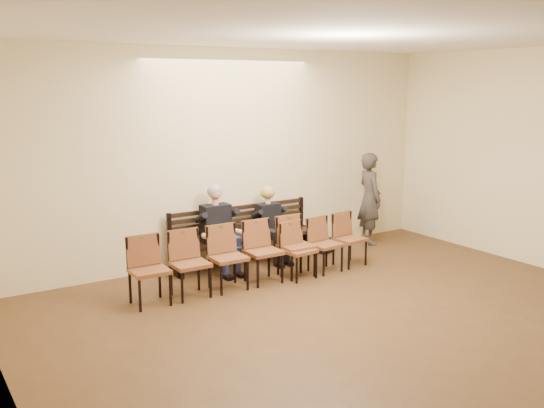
{
  "coord_description": "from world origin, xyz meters",
  "views": [
    {
      "loc": [
        -4.76,
        -3.76,
        2.92
      ],
      "look_at": [
        0.23,
        4.05,
        1.08
      ],
      "focal_mm": 40.0,
      "sensor_mm": 36.0,
      "label": 1
    }
  ],
  "objects_px": {
    "chair_row_back": "(325,245)",
    "bag": "(325,245)",
    "passerby": "(370,192)",
    "laptop": "(222,238)",
    "bench": "(246,250)",
    "seated_man": "(219,229)",
    "seated_woman": "(271,228)",
    "chair_row_front": "(228,258)",
    "water_bottle": "(282,231)"
  },
  "relations": [
    {
      "from": "passerby",
      "to": "bag",
      "type": "bearing_deg",
      "value": 107.52
    },
    {
      "from": "seated_man",
      "to": "passerby",
      "type": "xyz_separation_m",
      "value": [
        3.14,
        -0.01,
        0.29
      ]
    },
    {
      "from": "passerby",
      "to": "seated_woman",
      "type": "bearing_deg",
      "value": 103.81
    },
    {
      "from": "seated_man",
      "to": "laptop",
      "type": "height_order",
      "value": "seated_man"
    },
    {
      "from": "laptop",
      "to": "bag",
      "type": "distance_m",
      "value": 2.14
    },
    {
      "from": "seated_man",
      "to": "laptop",
      "type": "xyz_separation_m",
      "value": [
        -0.03,
        -0.16,
        -0.12
      ]
    },
    {
      "from": "chair_row_back",
      "to": "bag",
      "type": "bearing_deg",
      "value": 47.0
    },
    {
      "from": "water_bottle",
      "to": "bench",
      "type": "bearing_deg",
      "value": 145.58
    },
    {
      "from": "seated_woman",
      "to": "bag",
      "type": "relative_size",
      "value": 3.4
    },
    {
      "from": "laptop",
      "to": "seated_man",
      "type": "bearing_deg",
      "value": 66.66
    },
    {
      "from": "seated_woman",
      "to": "chair_row_back",
      "type": "height_order",
      "value": "seated_woman"
    },
    {
      "from": "bag",
      "to": "chair_row_back",
      "type": "relative_size",
      "value": 0.21
    },
    {
      "from": "seated_woman",
      "to": "chair_row_front",
      "type": "xyz_separation_m",
      "value": [
        -1.3,
        -0.89,
        -0.1
      ]
    },
    {
      "from": "laptop",
      "to": "bench",
      "type": "bearing_deg",
      "value": 12.48
    },
    {
      "from": "laptop",
      "to": "chair_row_back",
      "type": "bearing_deg",
      "value": -42.48
    },
    {
      "from": "bench",
      "to": "laptop",
      "type": "xyz_separation_m",
      "value": [
        -0.59,
        -0.28,
        0.34
      ]
    },
    {
      "from": "seated_woman",
      "to": "chair_row_front",
      "type": "relative_size",
      "value": 0.39
    },
    {
      "from": "bench",
      "to": "seated_man",
      "type": "bearing_deg",
      "value": -167.98
    },
    {
      "from": "water_bottle",
      "to": "seated_woman",
      "type": "bearing_deg",
      "value": 109.55
    },
    {
      "from": "bag",
      "to": "chair_row_back",
      "type": "distance_m",
      "value": 1.16
    },
    {
      "from": "chair_row_front",
      "to": "chair_row_back",
      "type": "distance_m",
      "value": 1.7
    },
    {
      "from": "laptop",
      "to": "chair_row_back",
      "type": "relative_size",
      "value": 0.2
    },
    {
      "from": "bench",
      "to": "chair_row_front",
      "type": "bearing_deg",
      "value": -131.09
    },
    {
      "from": "laptop",
      "to": "water_bottle",
      "type": "relative_size",
      "value": 1.47
    },
    {
      "from": "laptop",
      "to": "chair_row_back",
      "type": "distance_m",
      "value": 1.63
    },
    {
      "from": "bench",
      "to": "laptop",
      "type": "height_order",
      "value": "laptop"
    },
    {
      "from": "water_bottle",
      "to": "passerby",
      "type": "xyz_separation_m",
      "value": [
        2.07,
        0.21,
        0.42
      ]
    },
    {
      "from": "chair_row_front",
      "to": "laptop",
      "type": "bearing_deg",
      "value": 69.23
    },
    {
      "from": "laptop",
      "to": "bag",
      "type": "bearing_deg",
      "value": -10.59
    },
    {
      "from": "bench",
      "to": "seated_man",
      "type": "distance_m",
      "value": 0.73
    },
    {
      "from": "seated_man",
      "to": "chair_row_front",
      "type": "distance_m",
      "value": 0.96
    },
    {
      "from": "water_bottle",
      "to": "bag",
      "type": "height_order",
      "value": "water_bottle"
    },
    {
      "from": "water_bottle",
      "to": "bag",
      "type": "bearing_deg",
      "value": 8.49
    },
    {
      "from": "passerby",
      "to": "chair_row_front",
      "type": "height_order",
      "value": "passerby"
    },
    {
      "from": "seated_man",
      "to": "seated_woman",
      "type": "height_order",
      "value": "seated_man"
    },
    {
      "from": "seated_woman",
      "to": "passerby",
      "type": "xyz_separation_m",
      "value": [
        2.15,
        -0.01,
        0.41
      ]
    },
    {
      "from": "seated_man",
      "to": "seated_woman",
      "type": "relative_size",
      "value": 1.21
    },
    {
      "from": "chair_row_back",
      "to": "bench",
      "type": "bearing_deg",
      "value": 121.39
    },
    {
      "from": "seated_woman",
      "to": "laptop",
      "type": "xyz_separation_m",
      "value": [
        -1.02,
        -0.16,
        -0.0
      ]
    },
    {
      "from": "bench",
      "to": "water_bottle",
      "type": "height_order",
      "value": "water_bottle"
    },
    {
      "from": "bench",
      "to": "bag",
      "type": "bearing_deg",
      "value": -7.4
    },
    {
      "from": "water_bottle",
      "to": "chair_row_back",
      "type": "height_order",
      "value": "chair_row_back"
    },
    {
      "from": "seated_man",
      "to": "chair_row_back",
      "type": "height_order",
      "value": "seated_man"
    },
    {
      "from": "laptop",
      "to": "chair_row_front",
      "type": "distance_m",
      "value": 0.78
    },
    {
      "from": "seated_man",
      "to": "passerby",
      "type": "bearing_deg",
      "value": -0.16
    },
    {
      "from": "water_bottle",
      "to": "chair_row_front",
      "type": "xyz_separation_m",
      "value": [
        -1.38,
        -0.66,
        -0.09
      ]
    },
    {
      "from": "laptop",
      "to": "seated_woman",
      "type": "bearing_deg",
      "value": -3.89
    },
    {
      "from": "passerby",
      "to": "laptop",
      "type": "bearing_deg",
      "value": 106.83
    },
    {
      "from": "laptop",
      "to": "bag",
      "type": "xyz_separation_m",
      "value": [
        2.09,
        0.09,
        -0.44
      ]
    },
    {
      "from": "chair_row_back",
      "to": "passerby",
      "type": "bearing_deg",
      "value": 22.73
    }
  ]
}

